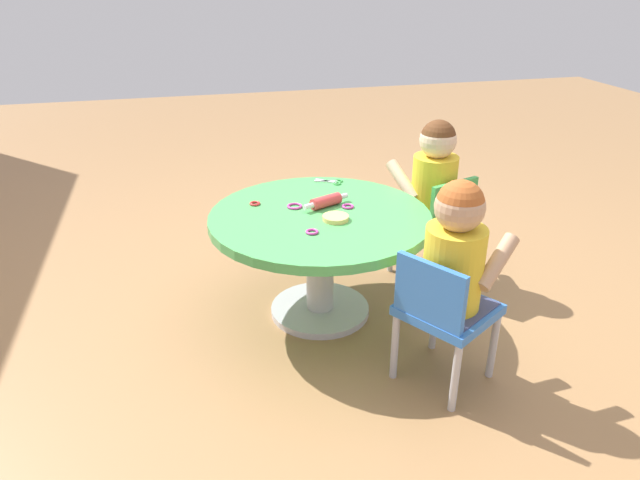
{
  "coord_description": "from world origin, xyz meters",
  "views": [
    {
      "loc": [
        -2.15,
        0.54,
        1.42
      ],
      "look_at": [
        0.0,
        0.0,
        0.36
      ],
      "focal_mm": 32.37,
      "sensor_mm": 36.0,
      "label": 1
    }
  ],
  "objects_px": {
    "seated_child_left": "(456,251)",
    "child_chair_left": "(443,312)",
    "craft_scissors": "(333,182)",
    "craft_table": "(320,237)",
    "child_chair_right": "(436,221)",
    "seated_child_right": "(434,174)",
    "rolling_pin": "(326,201)"
  },
  "relations": [
    {
      "from": "seated_child_right",
      "to": "rolling_pin",
      "type": "relative_size",
      "value": 2.32
    },
    {
      "from": "child_chair_right",
      "to": "seated_child_right",
      "type": "xyz_separation_m",
      "value": [
        0.04,
        0.01,
        0.23
      ]
    },
    {
      "from": "seated_child_left",
      "to": "rolling_pin",
      "type": "height_order",
      "value": "seated_child_left"
    },
    {
      "from": "rolling_pin",
      "to": "craft_scissors",
      "type": "height_order",
      "value": "rolling_pin"
    },
    {
      "from": "seated_child_left",
      "to": "child_chair_right",
      "type": "distance_m",
      "value": 0.81
    },
    {
      "from": "seated_child_left",
      "to": "child_chair_left",
      "type": "bearing_deg",
      "value": 121.68
    },
    {
      "from": "child_chair_right",
      "to": "craft_scissors",
      "type": "height_order",
      "value": "child_chair_right"
    },
    {
      "from": "seated_child_left",
      "to": "seated_child_right",
      "type": "relative_size",
      "value": 1.0
    },
    {
      "from": "craft_table",
      "to": "seated_child_left",
      "type": "xyz_separation_m",
      "value": [
        -0.55,
        -0.34,
        0.16
      ]
    },
    {
      "from": "craft_table",
      "to": "craft_scissors",
      "type": "bearing_deg",
      "value": -22.89
    },
    {
      "from": "child_chair_left",
      "to": "seated_child_right",
      "type": "distance_m",
      "value": 0.87
    },
    {
      "from": "rolling_pin",
      "to": "seated_child_right",
      "type": "bearing_deg",
      "value": -75.49
    },
    {
      "from": "craft_table",
      "to": "child_chair_right",
      "type": "xyz_separation_m",
      "value": [
        0.18,
        -0.62,
        -0.07
      ]
    },
    {
      "from": "seated_child_right",
      "to": "rolling_pin",
      "type": "bearing_deg",
      "value": 104.51
    },
    {
      "from": "seated_child_left",
      "to": "craft_scissors",
      "type": "distance_m",
      "value": 0.93
    },
    {
      "from": "seated_child_left",
      "to": "child_chair_right",
      "type": "bearing_deg",
      "value": -20.88
    },
    {
      "from": "child_chair_left",
      "to": "rolling_pin",
      "type": "relative_size",
      "value": 2.44
    },
    {
      "from": "craft_table",
      "to": "child_chair_right",
      "type": "distance_m",
      "value": 0.65
    },
    {
      "from": "craft_table",
      "to": "seated_child_right",
      "type": "height_order",
      "value": "seated_child_right"
    },
    {
      "from": "child_chair_right",
      "to": "child_chair_left",
      "type": "bearing_deg",
      "value": 157.41
    },
    {
      "from": "craft_scissors",
      "to": "craft_table",
      "type": "bearing_deg",
      "value": 157.11
    },
    {
      "from": "craft_scissors",
      "to": "child_chair_left",
      "type": "bearing_deg",
      "value": -170.39
    },
    {
      "from": "seated_child_left",
      "to": "rolling_pin",
      "type": "bearing_deg",
      "value": 25.8
    },
    {
      "from": "seated_child_right",
      "to": "rolling_pin",
      "type": "distance_m",
      "value": 0.58
    },
    {
      "from": "child_chair_right",
      "to": "rolling_pin",
      "type": "height_order",
      "value": "child_chair_right"
    },
    {
      "from": "child_chair_left",
      "to": "child_chair_right",
      "type": "relative_size",
      "value": 1.0
    },
    {
      "from": "child_chair_right",
      "to": "seated_child_right",
      "type": "relative_size",
      "value": 1.05
    },
    {
      "from": "child_chair_right",
      "to": "craft_table",
      "type": "bearing_deg",
      "value": 106.21
    },
    {
      "from": "seated_child_left",
      "to": "craft_scissors",
      "type": "xyz_separation_m",
      "value": [
        0.91,
        0.19,
        -0.05
      ]
    },
    {
      "from": "seated_child_left",
      "to": "child_chair_right",
      "type": "height_order",
      "value": "seated_child_left"
    },
    {
      "from": "seated_child_left",
      "to": "craft_scissors",
      "type": "relative_size",
      "value": 3.6
    },
    {
      "from": "child_chair_left",
      "to": "craft_table",
      "type": "bearing_deg",
      "value": 28.6
    }
  ]
}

